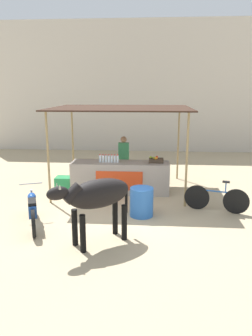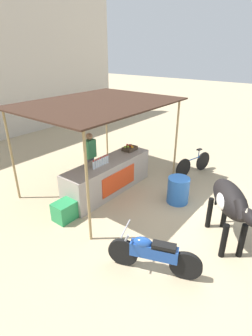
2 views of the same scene
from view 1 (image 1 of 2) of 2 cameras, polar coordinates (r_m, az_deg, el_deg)
ground_plane at (r=8.25m, az=-2.40°, el=-8.85°), size 60.00×60.00×0.00m
building_wall_far at (r=17.09m, az=1.33°, el=13.87°), size 16.00×0.50×6.46m
stall_counter at (r=10.17m, az=-0.98°, el=-1.62°), size 3.00×0.82×0.96m
stall_awning at (r=10.13m, az=-0.86°, el=9.94°), size 4.20×3.20×2.61m
water_bottle_row at (r=10.02m, az=-3.01°, el=1.64°), size 0.61×0.07×0.25m
fruit_crate at (r=10.05m, az=5.24°, el=1.38°), size 0.44×0.32×0.18m
vendor_behind_counter at (r=10.81m, az=-0.40°, el=1.31°), size 0.34×0.22×1.65m
cooler_box at (r=10.44m, az=-10.47°, el=-2.81°), size 0.60×0.44×0.48m
water_barrel at (r=8.33m, az=2.73°, el=-5.91°), size 0.59×0.59×0.74m
cow at (r=6.70m, az=-5.18°, el=-4.88°), size 1.65×1.42×1.44m
motorcycle_parked at (r=8.04m, az=-15.97°, el=-6.74°), size 0.82×1.71×0.90m
bicycle_leaning at (r=8.94m, az=15.46°, el=-5.18°), size 1.61×0.48×0.85m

